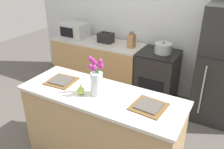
{
  "coord_description": "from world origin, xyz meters",
  "views": [
    {
      "loc": [
        1.17,
        -1.83,
        2.21
      ],
      "look_at": [
        0.0,
        0.25,
        1.05
      ],
      "focal_mm": 38.0,
      "sensor_mm": 36.0,
      "label": 1
    }
  ],
  "objects_px": {
    "cooking_pot": "(163,48)",
    "plate_setting_right": "(149,106)",
    "flower_vase": "(97,80)",
    "knife_block": "(132,41)",
    "pear_figurine": "(81,90)",
    "plate_setting_left": "(62,81)",
    "toaster": "(106,38)",
    "microwave": "(75,30)",
    "refrigerator": "(224,67)",
    "stove_range": "(157,78)"
  },
  "relations": [
    {
      "from": "stove_range",
      "to": "knife_block",
      "type": "relative_size",
      "value": 3.28
    },
    {
      "from": "plate_setting_right",
      "to": "plate_setting_left",
      "type": "bearing_deg",
      "value": 180.0
    },
    {
      "from": "pear_figurine",
      "to": "knife_block",
      "type": "relative_size",
      "value": 0.46
    },
    {
      "from": "flower_vase",
      "to": "toaster",
      "type": "bearing_deg",
      "value": 117.96
    },
    {
      "from": "toaster",
      "to": "microwave",
      "type": "xyz_separation_m",
      "value": [
        -0.66,
        -0.03,
        0.05
      ]
    },
    {
      "from": "microwave",
      "to": "toaster",
      "type": "bearing_deg",
      "value": 2.39
    },
    {
      "from": "plate_setting_right",
      "to": "knife_block",
      "type": "height_order",
      "value": "knife_block"
    },
    {
      "from": "stove_range",
      "to": "toaster",
      "type": "relative_size",
      "value": 3.17
    },
    {
      "from": "cooking_pot",
      "to": "refrigerator",
      "type": "bearing_deg",
      "value": -0.82
    },
    {
      "from": "pear_figurine",
      "to": "plate_setting_left",
      "type": "xyz_separation_m",
      "value": [
        -0.37,
        0.12,
        -0.04
      ]
    },
    {
      "from": "stove_range",
      "to": "plate_setting_left",
      "type": "xyz_separation_m",
      "value": [
        -0.64,
        -1.59,
        0.5
      ]
    },
    {
      "from": "pear_figurine",
      "to": "cooking_pot",
      "type": "relative_size",
      "value": 0.45
    },
    {
      "from": "refrigerator",
      "to": "pear_figurine",
      "type": "distance_m",
      "value": 2.11
    },
    {
      "from": "knife_block",
      "to": "plate_setting_left",
      "type": "bearing_deg",
      "value": -95.43
    },
    {
      "from": "cooking_pot",
      "to": "microwave",
      "type": "height_order",
      "value": "microwave"
    },
    {
      "from": "toaster",
      "to": "cooking_pot",
      "type": "bearing_deg",
      "value": -0.73
    },
    {
      "from": "microwave",
      "to": "plate_setting_right",
      "type": "bearing_deg",
      "value": -37.01
    },
    {
      "from": "cooking_pot",
      "to": "microwave",
      "type": "relative_size",
      "value": 0.58
    },
    {
      "from": "toaster",
      "to": "refrigerator",
      "type": "bearing_deg",
      "value": -0.77
    },
    {
      "from": "flower_vase",
      "to": "plate_setting_right",
      "type": "distance_m",
      "value": 0.59
    },
    {
      "from": "plate_setting_right",
      "to": "microwave",
      "type": "bearing_deg",
      "value": 142.99
    },
    {
      "from": "flower_vase",
      "to": "knife_block",
      "type": "xyz_separation_m",
      "value": [
        -0.37,
        1.63,
        -0.1
      ]
    },
    {
      "from": "microwave",
      "to": "knife_block",
      "type": "relative_size",
      "value": 1.78
    },
    {
      "from": "cooking_pot",
      "to": "flower_vase",
      "type": "bearing_deg",
      "value": -96.04
    },
    {
      "from": "plate_setting_left",
      "to": "knife_block",
      "type": "relative_size",
      "value": 1.25
    },
    {
      "from": "cooking_pot",
      "to": "plate_setting_right",
      "type": "bearing_deg",
      "value": -76.31
    },
    {
      "from": "plate_setting_right",
      "to": "toaster",
      "type": "xyz_separation_m",
      "value": [
        -1.44,
        1.61,
        0.03
      ]
    },
    {
      "from": "pear_figurine",
      "to": "microwave",
      "type": "xyz_separation_m",
      "value": [
        -1.39,
        1.71,
        0.04
      ]
    },
    {
      "from": "refrigerator",
      "to": "flower_vase",
      "type": "distance_m",
      "value": 1.97
    },
    {
      "from": "plate_setting_left",
      "to": "cooking_pot",
      "type": "xyz_separation_m",
      "value": [
        0.69,
        1.6,
        0.03
      ]
    },
    {
      "from": "plate_setting_left",
      "to": "toaster",
      "type": "height_order",
      "value": "toaster"
    },
    {
      "from": "flower_vase",
      "to": "microwave",
      "type": "bearing_deg",
      "value": 133.41
    },
    {
      "from": "microwave",
      "to": "knife_block",
      "type": "xyz_separation_m",
      "value": [
        1.17,
        0.0,
        -0.02
      ]
    },
    {
      "from": "cooking_pot",
      "to": "pear_figurine",
      "type": "bearing_deg",
      "value": -100.63
    },
    {
      "from": "plate_setting_left",
      "to": "toaster",
      "type": "distance_m",
      "value": 1.65
    },
    {
      "from": "stove_range",
      "to": "plate_setting_right",
      "type": "height_order",
      "value": "plate_setting_right"
    },
    {
      "from": "pear_figurine",
      "to": "knife_block",
      "type": "bearing_deg",
      "value": 97.27
    },
    {
      "from": "stove_range",
      "to": "toaster",
      "type": "bearing_deg",
      "value": 178.46
    },
    {
      "from": "flower_vase",
      "to": "microwave",
      "type": "distance_m",
      "value": 2.24
    },
    {
      "from": "microwave",
      "to": "pear_figurine",
      "type": "bearing_deg",
      "value": -50.87
    },
    {
      "from": "plate_setting_right",
      "to": "pear_figurine",
      "type": "bearing_deg",
      "value": -170.19
    },
    {
      "from": "plate_setting_left",
      "to": "plate_setting_right",
      "type": "xyz_separation_m",
      "value": [
        1.08,
        0.0,
        0.0
      ]
    },
    {
      "from": "pear_figurine",
      "to": "cooking_pot",
      "type": "bearing_deg",
      "value": 79.37
    },
    {
      "from": "stove_range",
      "to": "flower_vase",
      "type": "distance_m",
      "value": 1.76
    },
    {
      "from": "flower_vase",
      "to": "knife_block",
      "type": "height_order",
      "value": "flower_vase"
    },
    {
      "from": "stove_range",
      "to": "flower_vase",
      "type": "bearing_deg",
      "value": -94.3
    },
    {
      "from": "flower_vase",
      "to": "knife_block",
      "type": "relative_size",
      "value": 1.59
    },
    {
      "from": "plate_setting_right",
      "to": "toaster",
      "type": "height_order",
      "value": "toaster"
    },
    {
      "from": "refrigerator",
      "to": "plate_setting_left",
      "type": "xyz_separation_m",
      "value": [
        -1.59,
        -1.59,
        0.09
      ]
    },
    {
      "from": "plate_setting_right",
      "to": "toaster",
      "type": "bearing_deg",
      "value": 131.8
    }
  ]
}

